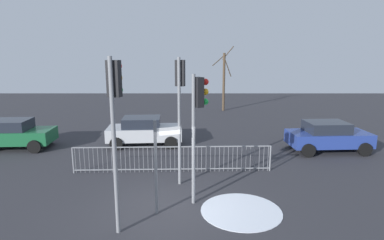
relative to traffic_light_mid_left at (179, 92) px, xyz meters
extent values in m
plane|color=#2D2D33|center=(-0.36, -2.00, -3.34)|extent=(60.00, 60.00, 0.00)
cylinder|color=slate|center=(-0.03, -0.14, -1.06)|extent=(0.11, 0.11, 4.56)
cube|color=black|center=(0.00, 0.02, 0.67)|extent=(0.36, 0.28, 0.90)
sphere|color=red|center=(0.06, 0.27, 0.97)|extent=(0.20, 0.20, 0.20)
sphere|color=orange|center=(0.06, 0.27, 0.67)|extent=(0.20, 0.20, 0.20)
sphere|color=green|center=(0.06, 0.27, 0.37)|extent=(0.20, 0.20, 0.20)
cylinder|color=slate|center=(0.46, -1.67, -1.30)|extent=(0.11, 0.11, 4.08)
cube|color=black|center=(0.60, -1.59, 0.19)|extent=(0.35, 0.39, 0.90)
sphere|color=red|center=(0.82, -1.47, 0.49)|extent=(0.20, 0.20, 0.20)
sphere|color=orange|center=(0.82, -1.47, 0.19)|extent=(0.20, 0.20, 0.20)
sphere|color=green|center=(0.82, -1.47, -0.11)|extent=(0.20, 0.20, 0.20)
cylinder|color=slate|center=(-1.54, -3.38, -1.04)|extent=(0.11, 0.11, 4.60)
cube|color=black|center=(-1.50, -3.22, 0.71)|extent=(0.36, 0.29, 0.90)
sphere|color=red|center=(-1.44, -2.98, 1.01)|extent=(0.20, 0.20, 0.20)
sphere|color=orange|center=(-1.44, -2.98, 0.71)|extent=(0.20, 0.20, 0.20)
sphere|color=green|center=(-1.44, -2.98, 0.41)|extent=(0.20, 0.20, 0.20)
cylinder|color=slate|center=(-0.63, -2.35, -1.92)|extent=(0.09, 0.09, 2.83)
cube|color=white|center=(-0.26, -2.22, -0.86)|extent=(0.67, 0.27, 0.22)
cube|color=slate|center=(-0.36, 1.06, -2.29)|extent=(7.88, 0.28, 0.04)
cube|color=slate|center=(-0.36, 1.06, -3.22)|extent=(7.88, 0.28, 0.04)
cylinder|color=slate|center=(-4.21, 0.94, -2.81)|extent=(0.02, 0.02, 1.05)
cylinder|color=slate|center=(-4.03, 0.95, -2.81)|extent=(0.02, 0.02, 1.05)
cylinder|color=slate|center=(-3.85, 0.95, -2.81)|extent=(0.02, 0.02, 1.05)
cylinder|color=slate|center=(-3.67, 0.96, -2.81)|extent=(0.02, 0.02, 1.05)
cylinder|color=slate|center=(-3.49, 0.96, -2.81)|extent=(0.02, 0.02, 1.05)
cylinder|color=slate|center=(-3.31, 0.97, -2.81)|extent=(0.02, 0.02, 1.05)
cylinder|color=slate|center=(-3.14, 0.98, -2.81)|extent=(0.02, 0.02, 1.05)
cylinder|color=slate|center=(-2.96, 0.98, -2.81)|extent=(0.02, 0.02, 1.05)
cylinder|color=slate|center=(-2.78, 0.99, -2.81)|extent=(0.02, 0.02, 1.05)
cylinder|color=slate|center=(-2.60, 0.99, -2.81)|extent=(0.02, 0.02, 1.05)
cylinder|color=slate|center=(-2.42, 1.00, -2.81)|extent=(0.02, 0.02, 1.05)
cylinder|color=slate|center=(-2.24, 1.00, -2.81)|extent=(0.02, 0.02, 1.05)
cylinder|color=slate|center=(-2.06, 1.01, -2.81)|extent=(0.02, 0.02, 1.05)
cylinder|color=slate|center=(-1.88, 1.01, -2.81)|extent=(0.02, 0.02, 1.05)
cylinder|color=slate|center=(-1.70, 1.02, -2.81)|extent=(0.02, 0.02, 1.05)
cylinder|color=slate|center=(-1.52, 1.03, -2.81)|extent=(0.02, 0.02, 1.05)
cylinder|color=slate|center=(-1.35, 1.03, -2.81)|extent=(0.02, 0.02, 1.05)
cylinder|color=slate|center=(-1.17, 1.04, -2.81)|extent=(0.02, 0.02, 1.05)
cylinder|color=slate|center=(-0.99, 1.04, -2.81)|extent=(0.02, 0.02, 1.05)
cylinder|color=slate|center=(-0.81, 1.05, -2.81)|extent=(0.02, 0.02, 1.05)
cylinder|color=slate|center=(-0.63, 1.05, -2.81)|extent=(0.02, 0.02, 1.05)
cylinder|color=slate|center=(-0.45, 1.06, -2.81)|extent=(0.02, 0.02, 1.05)
cylinder|color=slate|center=(-0.27, 1.06, -2.81)|extent=(0.02, 0.02, 1.05)
cylinder|color=slate|center=(-0.09, 1.07, -2.81)|extent=(0.02, 0.02, 1.05)
cylinder|color=slate|center=(0.09, 1.08, -2.81)|extent=(0.02, 0.02, 1.05)
cylinder|color=slate|center=(0.27, 1.08, -2.81)|extent=(0.02, 0.02, 1.05)
cylinder|color=slate|center=(0.45, 1.09, -2.81)|extent=(0.02, 0.02, 1.05)
cylinder|color=slate|center=(0.62, 1.09, -2.81)|extent=(0.02, 0.02, 1.05)
cylinder|color=slate|center=(0.80, 1.10, -2.81)|extent=(0.02, 0.02, 1.05)
cylinder|color=slate|center=(0.98, 1.10, -2.81)|extent=(0.02, 0.02, 1.05)
cylinder|color=slate|center=(1.16, 1.11, -2.81)|extent=(0.02, 0.02, 1.05)
cylinder|color=slate|center=(1.34, 1.11, -2.81)|extent=(0.02, 0.02, 1.05)
cylinder|color=slate|center=(1.52, 1.12, -2.81)|extent=(0.02, 0.02, 1.05)
cylinder|color=slate|center=(1.70, 1.12, -2.81)|extent=(0.02, 0.02, 1.05)
cylinder|color=slate|center=(1.88, 1.13, -2.81)|extent=(0.02, 0.02, 1.05)
cylinder|color=slate|center=(2.06, 1.14, -2.81)|extent=(0.02, 0.02, 1.05)
cylinder|color=slate|center=(2.24, 1.14, -2.81)|extent=(0.02, 0.02, 1.05)
cylinder|color=slate|center=(2.41, 1.15, -2.81)|extent=(0.02, 0.02, 1.05)
cylinder|color=slate|center=(2.59, 1.15, -2.81)|extent=(0.02, 0.02, 1.05)
cylinder|color=slate|center=(2.77, 1.16, -2.81)|extent=(0.02, 0.02, 1.05)
cylinder|color=slate|center=(2.95, 1.16, -2.81)|extent=(0.02, 0.02, 1.05)
cylinder|color=slate|center=(3.13, 1.17, -2.81)|extent=(0.02, 0.02, 1.05)
cylinder|color=slate|center=(3.31, 1.17, -2.81)|extent=(0.02, 0.02, 1.05)
cylinder|color=slate|center=(3.49, 1.18, -2.81)|extent=(0.02, 0.02, 1.05)
cylinder|color=slate|center=(-4.30, 0.94, -2.81)|extent=(0.06, 0.06, 1.05)
cylinder|color=slate|center=(3.58, 1.18, -2.81)|extent=(0.06, 0.06, 1.05)
cube|color=#B2B5BA|center=(-2.05, 5.04, -2.69)|extent=(3.91, 1.95, 0.65)
cube|color=#1E232D|center=(-2.20, 5.03, -2.14)|extent=(2.00, 1.63, 0.55)
cylinder|color=black|center=(-0.76, 5.98, -3.02)|extent=(0.65, 0.26, 0.64)
cylinder|color=black|center=(-0.64, 4.29, -3.02)|extent=(0.65, 0.26, 0.64)
cylinder|color=black|center=(-3.45, 5.80, -3.02)|extent=(0.65, 0.26, 0.64)
cylinder|color=black|center=(-3.34, 4.10, -3.02)|extent=(0.65, 0.26, 0.64)
cube|color=navy|center=(7.06, 3.89, -2.69)|extent=(3.90, 1.93, 0.65)
cube|color=#1E232D|center=(6.91, 3.88, -2.14)|extent=(1.99, 1.61, 0.55)
cylinder|color=black|center=(8.35, 4.82, -3.02)|extent=(0.65, 0.26, 0.64)
cylinder|color=black|center=(8.45, 3.13, -3.02)|extent=(0.65, 0.26, 0.64)
cylinder|color=black|center=(5.66, 4.66, -3.02)|extent=(0.65, 0.26, 0.64)
cylinder|color=black|center=(5.76, 2.96, -3.02)|extent=(0.65, 0.26, 0.64)
cube|color=#195933|center=(-8.53, 4.36, -2.69)|extent=(3.89, 1.91, 0.65)
cube|color=#1E232D|center=(-8.68, 4.36, -2.14)|extent=(1.98, 1.60, 0.55)
cylinder|color=black|center=(-7.23, 5.29, -3.02)|extent=(0.65, 0.26, 0.64)
cylinder|color=black|center=(-7.14, 3.59, -3.02)|extent=(0.65, 0.26, 0.64)
cylinder|color=#473828|center=(3.08, 15.60, -0.94)|extent=(0.21, 0.21, 4.80)
cylinder|color=#473828|center=(3.43, 16.00, 1.46)|extent=(0.90, 0.78, 1.12)
cylinder|color=#473828|center=(2.63, 16.10, 0.83)|extent=(1.09, 0.98, 0.87)
cylinder|color=#473828|center=(3.37, 15.30, 0.24)|extent=(0.68, 0.69, 1.42)
cylinder|color=silver|center=(1.90, -2.22, -3.33)|extent=(2.44, 2.44, 0.01)
camera|label=1|loc=(0.42, -11.04, 1.27)|focal=29.69mm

